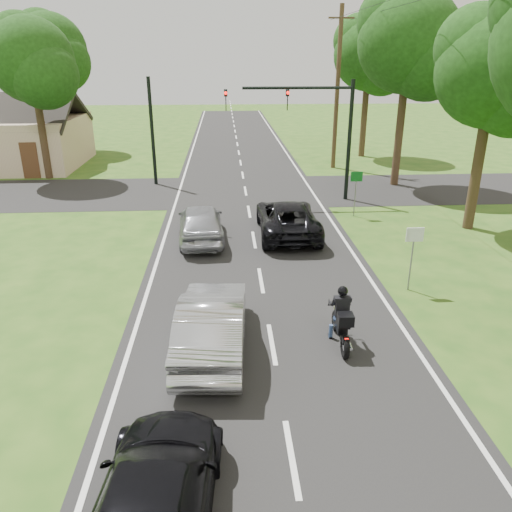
# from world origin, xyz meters

# --- Properties ---
(ground) EXTENTS (140.00, 140.00, 0.00)m
(ground) POSITION_xyz_m (0.00, 0.00, 0.00)
(ground) COLOR #275016
(ground) RESTS_ON ground
(road) EXTENTS (8.00, 100.00, 0.01)m
(road) POSITION_xyz_m (0.00, 10.00, 0.01)
(road) COLOR black
(road) RESTS_ON ground
(cross_road) EXTENTS (60.00, 7.00, 0.01)m
(cross_road) POSITION_xyz_m (0.00, 16.00, 0.01)
(cross_road) COLOR black
(cross_road) RESTS_ON ground
(motorcycle_rider) EXTENTS (0.55, 1.94, 1.67)m
(motorcycle_rider) POSITION_xyz_m (1.78, -0.12, 0.66)
(motorcycle_rider) COLOR black
(motorcycle_rider) RESTS_ON ground
(dark_suv) EXTENTS (2.41, 5.18, 1.44)m
(dark_suv) POSITION_xyz_m (1.44, 8.62, 0.73)
(dark_suv) COLOR black
(dark_suv) RESTS_ON road
(silver_sedan) EXTENTS (1.87, 4.71, 1.52)m
(silver_sedan) POSITION_xyz_m (-1.53, -0.16, 0.77)
(silver_sedan) COLOR #B5B6BA
(silver_sedan) RESTS_ON road
(silver_suv) EXTENTS (2.04, 4.51, 1.50)m
(silver_suv) POSITION_xyz_m (-2.15, 8.14, 0.76)
(silver_suv) COLOR #A5A7AD
(silver_suv) RESTS_ON road
(dark_car_behind) EXTENTS (2.24, 4.76, 1.34)m
(dark_car_behind) POSITION_xyz_m (-2.34, -5.48, 0.68)
(dark_car_behind) COLOR black
(dark_car_behind) RESTS_ON road
(traffic_signal) EXTENTS (6.38, 0.44, 6.00)m
(traffic_signal) POSITION_xyz_m (3.34, 14.00, 4.14)
(traffic_signal) COLOR black
(traffic_signal) RESTS_ON ground
(signal_pole_far) EXTENTS (0.20, 0.20, 6.00)m
(signal_pole_far) POSITION_xyz_m (-5.20, 18.00, 3.00)
(signal_pole_far) COLOR black
(signal_pole_far) RESTS_ON ground
(utility_pole_far) EXTENTS (1.60, 0.28, 10.00)m
(utility_pole_far) POSITION_xyz_m (6.20, 22.00, 5.08)
(utility_pole_far) COLOR brown
(utility_pole_far) RESTS_ON ground
(sign_white) EXTENTS (0.55, 0.07, 2.12)m
(sign_white) POSITION_xyz_m (4.70, 2.98, 1.60)
(sign_white) COLOR slate
(sign_white) RESTS_ON ground
(sign_green) EXTENTS (0.55, 0.07, 2.12)m
(sign_green) POSITION_xyz_m (4.90, 10.98, 1.60)
(sign_green) COLOR slate
(sign_green) RESTS_ON ground
(tree_row_c) EXTENTS (4.80, 4.65, 8.76)m
(tree_row_c) POSITION_xyz_m (9.75, 8.80, 6.23)
(tree_row_c) COLOR #332316
(tree_row_c) RESTS_ON ground
(tree_row_d) EXTENTS (5.76, 5.58, 10.45)m
(tree_row_d) POSITION_xyz_m (9.10, 16.76, 7.43)
(tree_row_d) COLOR #332316
(tree_row_d) RESTS_ON ground
(tree_row_e) EXTENTS (5.28, 5.12, 9.61)m
(tree_row_e) POSITION_xyz_m (9.48, 25.78, 6.83)
(tree_row_e) COLOR #332316
(tree_row_e) RESTS_ON ground
(tree_left_near) EXTENTS (5.12, 4.96, 9.22)m
(tree_left_near) POSITION_xyz_m (-11.73, 19.78, 6.53)
(tree_left_near) COLOR #332316
(tree_left_near) RESTS_ON ground
(tree_left_far) EXTENTS (5.76, 5.58, 10.14)m
(tree_left_far) POSITION_xyz_m (-13.70, 29.76, 7.13)
(tree_left_far) COLOR #332316
(tree_left_far) RESTS_ON ground
(house) EXTENTS (10.20, 8.00, 4.84)m
(house) POSITION_xyz_m (-16.00, 24.00, 1.77)
(house) COLOR tan
(house) RESTS_ON ground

